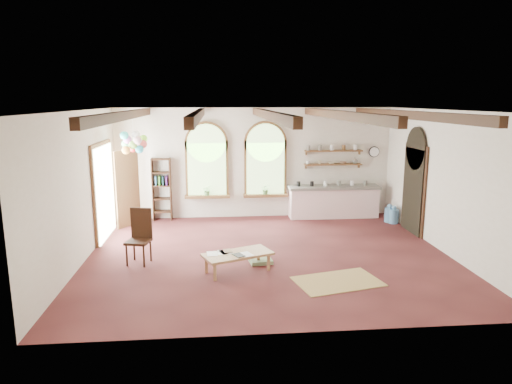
{
  "coord_description": "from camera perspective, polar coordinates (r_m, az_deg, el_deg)",
  "views": [
    {
      "loc": [
        -1.14,
        -9.68,
        3.42
      ],
      "look_at": [
        -0.23,
        0.6,
        1.33
      ],
      "focal_mm": 32.0,
      "sensor_mm": 36.0,
      "label": 1
    }
  ],
  "objects": [
    {
      "name": "water_jug_b",
      "position": [
        13.4,
        16.83,
        -2.83
      ],
      "size": [
        0.27,
        0.27,
        0.52
      ],
      "color": "#5990BE",
      "rests_on": "floor"
    },
    {
      "name": "window_right",
      "position": [
        13.31,
        1.19,
        3.75
      ],
      "size": [
        1.3,
        0.28,
        2.2
      ],
      "color": "brown",
      "rests_on": "floor"
    },
    {
      "name": "shelf_bowl_a",
      "position": [
        13.62,
        9.41,
        3.62
      ],
      "size": [
        0.22,
        0.22,
        0.05
      ],
      "primitive_type": "imported",
      "color": "beige",
      "rests_on": "wall_shelf_lower"
    },
    {
      "name": "bookshelf",
      "position": [
        13.33,
        -11.7,
        0.34
      ],
      "size": [
        0.53,
        0.32,
        1.8
      ],
      "color": "#3C1D13",
      "rests_on": "floor"
    },
    {
      "name": "floor_mat",
      "position": [
        9.02,
        10.18,
        -10.94
      ],
      "size": [
        1.78,
        1.33,
        0.02
      ],
      "primitive_type": "cube",
      "rotation": [
        0.0,
        0.0,
        0.24
      ],
      "color": "tan",
      "rests_on": "floor"
    },
    {
      "name": "coffee_table",
      "position": [
        9.27,
        -2.31,
        -7.91
      ],
      "size": [
        1.51,
        1.1,
        0.39
      ],
      "color": "#A8844D",
      "rests_on": "floor"
    },
    {
      "name": "wall_shelf_upper",
      "position": [
        13.59,
        9.66,
        5.1
      ],
      "size": [
        1.7,
        0.24,
        0.04
      ],
      "primitive_type": "cube",
      "color": "brown",
      "rests_on": "wall_back"
    },
    {
      "name": "potted_plant_left",
      "position": [
        13.25,
        -6.1,
        0.22
      ],
      "size": [
        0.27,
        0.23,
        0.3
      ],
      "primitive_type": "imported",
      "color": "#598C4C",
      "rests_on": "window_left"
    },
    {
      "name": "left_doorway",
      "position": [
        12.03,
        -18.48,
        -0.0
      ],
      "size": [
        0.1,
        1.9,
        2.5
      ],
      "primitive_type": "cube",
      "color": "brown",
      "rests_on": "floor"
    },
    {
      "name": "floor",
      "position": [
        10.33,
        1.57,
        -7.87
      ],
      "size": [
        8.0,
        8.0,
        0.0
      ],
      "primitive_type": "plane",
      "color": "maroon",
      "rests_on": "ground"
    },
    {
      "name": "tablet",
      "position": [
        9.12,
        -2.18,
        -7.89
      ],
      "size": [
        0.28,
        0.31,
        0.01
      ],
      "primitive_type": "cube",
      "rotation": [
        0.0,
        0.0,
        0.5
      ],
      "color": "black",
      "rests_on": "coffee_table"
    },
    {
      "name": "kitchen_counter",
      "position": [
        13.65,
        9.64,
        -1.15
      ],
      "size": [
        2.68,
        0.62,
        0.94
      ],
      "color": "#FCD6DC",
      "rests_on": "floor"
    },
    {
      "name": "floor_cushion",
      "position": [
        9.89,
        0.53,
        -8.52
      ],
      "size": [
        0.52,
        0.52,
        0.08
      ],
      "primitive_type": "cube",
      "rotation": [
        0.0,
        0.0,
        0.13
      ],
      "color": "gray",
      "rests_on": "floor"
    },
    {
      "name": "wall_shelf_lower",
      "position": [
        13.64,
        9.6,
        3.43
      ],
      "size": [
        1.7,
        0.24,
        0.04
      ],
      "primitive_type": "cube",
      "color": "brown",
      "rests_on": "wall_back"
    },
    {
      "name": "side_chair",
      "position": [
        10.04,
        -14.4,
        -6.79
      ],
      "size": [
        0.56,
        0.56,
        1.17
      ],
      "color": "#3C1D13",
      "rests_on": "floor"
    },
    {
      "name": "shelf_vase",
      "position": [
        13.8,
        12.24,
        3.91
      ],
      "size": [
        0.18,
        0.18,
        0.19
      ],
      "primitive_type": "imported",
      "color": "slate",
      "rests_on": "wall_shelf_lower"
    },
    {
      "name": "potted_plant_right",
      "position": [
        13.33,
        1.22,
        0.35
      ],
      "size": [
        0.27,
        0.23,
        0.3
      ],
      "primitive_type": "imported",
      "color": "#598C4C",
      "rests_on": "window_right"
    },
    {
      "name": "ceiling_beams",
      "position": [
        9.75,
        1.67,
        9.59
      ],
      "size": [
        6.2,
        6.8,
        0.18
      ],
      "primitive_type": null,
      "color": "#3C1D13",
      "rests_on": "ceiling"
    },
    {
      "name": "shelf_cup_b",
      "position": [
        13.53,
        7.97,
        3.7
      ],
      "size": [
        0.1,
        0.1,
        0.09
      ],
      "primitive_type": "imported",
      "color": "beige",
      "rests_on": "wall_shelf_lower"
    },
    {
      "name": "right_doorway",
      "position": [
        12.5,
        19.05,
        0.14
      ],
      "size": [
        0.1,
        1.3,
        2.4
      ],
      "primitive_type": "cube",
      "color": "black",
      "rests_on": "floor"
    },
    {
      "name": "shelf_bowl_b",
      "position": [
        13.71,
        10.83,
        3.64
      ],
      "size": [
        0.2,
        0.2,
        0.06
      ],
      "primitive_type": "imported",
      "color": "#8C664C",
      "rests_on": "wall_shelf_lower"
    },
    {
      "name": "shelf_cup_a",
      "position": [
        13.46,
        6.52,
        3.7
      ],
      "size": [
        0.12,
        0.1,
        0.1
      ],
      "primitive_type": "imported",
      "color": "white",
      "rests_on": "wall_shelf_lower"
    },
    {
      "name": "window_left",
      "position": [
        13.23,
        -6.17,
        3.64
      ],
      "size": [
        1.3,
        0.28,
        2.2
      ],
      "color": "brown",
      "rests_on": "floor"
    },
    {
      "name": "table_book",
      "position": [
        9.35,
        -4.06,
        -7.4
      ],
      "size": [
        0.21,
        0.26,
        0.02
      ],
      "primitive_type": "imported",
      "rotation": [
        0.0,
        0.0,
        0.22
      ],
      "color": "olive",
      "rests_on": "coffee_table"
    },
    {
      "name": "water_jug_a",
      "position": [
        13.51,
        16.33,
        -2.67
      ],
      "size": [
        0.27,
        0.27,
        0.53
      ],
      "color": "#5990BE",
      "rests_on": "floor"
    },
    {
      "name": "balloon_cluster",
      "position": [
        12.21,
        -15.06,
        5.98
      ],
      "size": [
        0.68,
        0.69,
        1.14
      ],
      "color": "white",
      "rests_on": "floor"
    },
    {
      "name": "wall_clock",
      "position": [
        14.03,
        14.55,
        4.88
      ],
      "size": [
        0.32,
        0.04,
        0.32
      ],
      "primitive_type": "cylinder",
      "rotation": [
        1.57,
        0.0,
        0.0
      ],
      "color": "black",
      "rests_on": "wall_back"
    }
  ]
}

